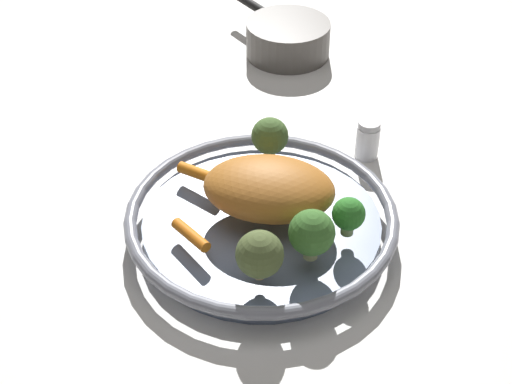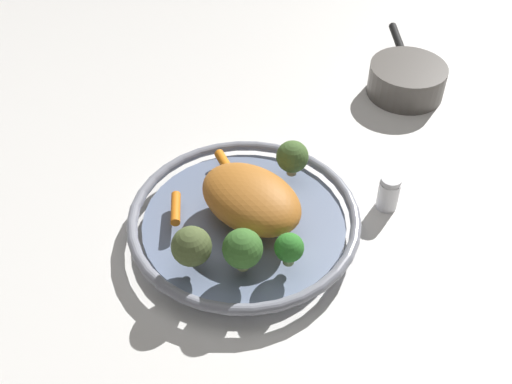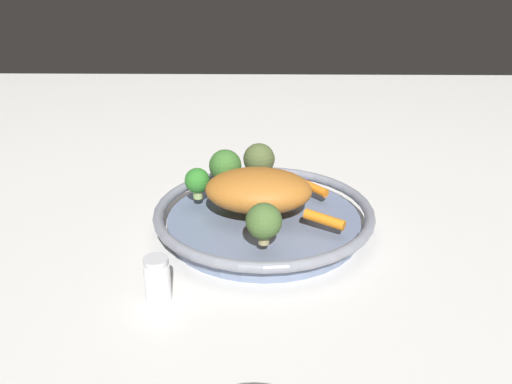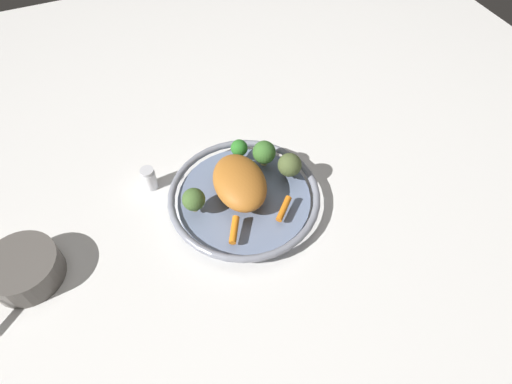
{
  "view_description": "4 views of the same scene",
  "coord_description": "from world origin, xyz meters",
  "px_view_note": "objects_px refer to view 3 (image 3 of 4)",
  "views": [
    {
      "loc": [
        0.07,
        -0.75,
        0.69
      ],
      "look_at": [
        -0.01,
        0.01,
        0.06
      ],
      "focal_mm": 54.1,
      "sensor_mm": 36.0,
      "label": 1
    },
    {
      "loc": [
        0.42,
        -0.48,
        0.71
      ],
      "look_at": [
        0.0,
        0.02,
        0.07
      ],
      "focal_mm": 42.91,
      "sensor_mm": 36.0,
      "label": 2
    },
    {
      "loc": [
        0.0,
        0.81,
        0.44
      ],
      "look_at": [
        0.01,
        0.01,
        0.07
      ],
      "focal_mm": 39.23,
      "sensor_mm": 36.0,
      "label": 3
    },
    {
      "loc": [
        -0.58,
        0.21,
        0.83
      ],
      "look_at": [
        -0.02,
        -0.02,
        0.06
      ],
      "focal_mm": 30.41,
      "sensor_mm": 36.0,
      "label": 4
    }
  ],
  "objects_px": {
    "baby_carrot_center": "(313,187)",
    "serving_bowl": "(265,218)",
    "broccoli_floret_mid": "(268,221)",
    "broccoli_floret_small": "(260,159)",
    "roast_chicken_piece": "(259,190)",
    "salt_shaker": "(159,279)",
    "broccoli_floret_edge": "(198,181)",
    "baby_carrot_back": "(325,220)",
    "broccoli_floret_large": "(226,166)"
  },
  "relations": [
    {
      "from": "serving_bowl",
      "to": "baby_carrot_center",
      "type": "bearing_deg",
      "value": -142.0
    },
    {
      "from": "broccoli_floret_small",
      "to": "broccoli_floret_mid",
      "type": "relative_size",
      "value": 1.05
    },
    {
      "from": "baby_carrot_center",
      "to": "roast_chicken_piece",
      "type": "bearing_deg",
      "value": 37.85
    },
    {
      "from": "baby_carrot_back",
      "to": "broccoli_floret_large",
      "type": "height_order",
      "value": "broccoli_floret_large"
    },
    {
      "from": "broccoli_floret_large",
      "to": "serving_bowl",
      "type": "bearing_deg",
      "value": 130.06
    },
    {
      "from": "baby_carrot_center",
      "to": "broccoli_floret_mid",
      "type": "height_order",
      "value": "broccoli_floret_mid"
    },
    {
      "from": "broccoli_floret_edge",
      "to": "salt_shaker",
      "type": "relative_size",
      "value": 0.85
    },
    {
      "from": "salt_shaker",
      "to": "baby_carrot_center",
      "type": "bearing_deg",
      "value": -130.8
    },
    {
      "from": "broccoli_floret_small",
      "to": "serving_bowl",
      "type": "bearing_deg",
      "value": 94.44
    },
    {
      "from": "broccoli_floret_large",
      "to": "salt_shaker",
      "type": "xyz_separation_m",
      "value": [
        0.07,
        0.27,
        -0.05
      ]
    },
    {
      "from": "roast_chicken_piece",
      "to": "broccoli_floret_small",
      "type": "relative_size",
      "value": 2.62
    },
    {
      "from": "baby_carrot_back",
      "to": "broccoli_floret_small",
      "type": "bearing_deg",
      "value": -60.55
    },
    {
      "from": "roast_chicken_piece",
      "to": "broccoli_floret_mid",
      "type": "xyz_separation_m",
      "value": [
        -0.01,
        0.11,
        0.0
      ]
    },
    {
      "from": "baby_carrot_back",
      "to": "broccoli_floret_edge",
      "type": "relative_size",
      "value": 1.22
    },
    {
      "from": "roast_chicken_piece",
      "to": "baby_carrot_center",
      "type": "bearing_deg",
      "value": -142.15
    },
    {
      "from": "baby_carrot_center",
      "to": "broccoli_floret_small",
      "type": "relative_size",
      "value": 1.0
    },
    {
      "from": "baby_carrot_back",
      "to": "salt_shaker",
      "type": "distance_m",
      "value": 0.27
    },
    {
      "from": "serving_bowl",
      "to": "broccoli_floret_small",
      "type": "bearing_deg",
      "value": -85.56
    },
    {
      "from": "broccoli_floret_edge",
      "to": "baby_carrot_back",
      "type": "bearing_deg",
      "value": 155.62
    },
    {
      "from": "broccoli_floret_small",
      "to": "broccoli_floret_mid",
      "type": "height_order",
      "value": "broccoli_floret_small"
    },
    {
      "from": "broccoli_floret_edge",
      "to": "broccoli_floret_small",
      "type": "distance_m",
      "value": 0.13
    },
    {
      "from": "roast_chicken_piece",
      "to": "baby_carrot_back",
      "type": "xyz_separation_m",
      "value": [
        -0.1,
        0.05,
        -0.02
      ]
    },
    {
      "from": "broccoli_floret_small",
      "to": "broccoli_floret_mid",
      "type": "distance_m",
      "value": 0.24
    },
    {
      "from": "serving_bowl",
      "to": "broccoli_floret_mid",
      "type": "xyz_separation_m",
      "value": [
        -0.0,
        0.12,
        0.05
      ]
    },
    {
      "from": "serving_bowl",
      "to": "broccoli_floret_small",
      "type": "distance_m",
      "value": 0.13
    },
    {
      "from": "baby_carrot_center",
      "to": "broccoli_floret_small",
      "type": "distance_m",
      "value": 0.11
    },
    {
      "from": "baby_carrot_back",
      "to": "broccoli_floret_small",
      "type": "relative_size",
      "value": 0.99
    },
    {
      "from": "broccoli_floret_mid",
      "to": "serving_bowl",
      "type": "bearing_deg",
      "value": -88.24
    },
    {
      "from": "baby_carrot_center",
      "to": "broccoli_floret_edge",
      "type": "xyz_separation_m",
      "value": [
        0.19,
        0.03,
        0.02
      ]
    },
    {
      "from": "baby_carrot_back",
      "to": "salt_shaker",
      "type": "xyz_separation_m",
      "value": [
        0.23,
        0.13,
        -0.02
      ]
    },
    {
      "from": "baby_carrot_back",
      "to": "salt_shaker",
      "type": "bearing_deg",
      "value": 29.96
    },
    {
      "from": "broccoli_floret_small",
      "to": "broccoli_floret_mid",
      "type": "bearing_deg",
      "value": 93.11
    },
    {
      "from": "serving_bowl",
      "to": "broccoli_floret_small",
      "type": "relative_size",
      "value": 5.52
    },
    {
      "from": "serving_bowl",
      "to": "broccoli_floret_large",
      "type": "distance_m",
      "value": 0.12
    },
    {
      "from": "roast_chicken_piece",
      "to": "broccoli_floret_large",
      "type": "relative_size",
      "value": 2.52
    },
    {
      "from": "broccoli_floret_edge",
      "to": "salt_shaker",
      "type": "bearing_deg",
      "value": 82.56
    },
    {
      "from": "baby_carrot_center",
      "to": "broccoli_floret_mid",
      "type": "xyz_separation_m",
      "value": [
        0.08,
        0.18,
        0.03
      ]
    },
    {
      "from": "baby_carrot_center",
      "to": "serving_bowl",
      "type": "bearing_deg",
      "value": 38.0
    },
    {
      "from": "broccoli_floret_small",
      "to": "broccoli_floret_large",
      "type": "distance_m",
      "value": 0.07
    },
    {
      "from": "broccoli_floret_edge",
      "to": "baby_carrot_center",
      "type": "bearing_deg",
      "value": -170.7
    },
    {
      "from": "baby_carrot_back",
      "to": "roast_chicken_piece",
      "type": "bearing_deg",
      "value": -27.71
    },
    {
      "from": "serving_bowl",
      "to": "baby_carrot_back",
      "type": "height_order",
      "value": "baby_carrot_back"
    },
    {
      "from": "salt_shaker",
      "to": "broccoli_floret_mid",
      "type": "bearing_deg",
      "value": -152.59
    },
    {
      "from": "baby_carrot_back",
      "to": "broccoli_floret_edge",
      "type": "xyz_separation_m",
      "value": [
        0.2,
        -0.09,
        0.02
      ]
    },
    {
      "from": "baby_carrot_center",
      "to": "broccoli_floret_large",
      "type": "height_order",
      "value": "broccoli_floret_large"
    },
    {
      "from": "broccoli_floret_small",
      "to": "roast_chicken_piece",
      "type": "bearing_deg",
      "value": 90.23
    },
    {
      "from": "broccoli_floret_mid",
      "to": "broccoli_floret_large",
      "type": "relative_size",
      "value": 0.91
    },
    {
      "from": "baby_carrot_back",
      "to": "broccoli_floret_edge",
      "type": "height_order",
      "value": "broccoli_floret_edge"
    },
    {
      "from": "broccoli_floret_edge",
      "to": "broccoli_floret_mid",
      "type": "height_order",
      "value": "broccoli_floret_mid"
    },
    {
      "from": "roast_chicken_piece",
      "to": "serving_bowl",
      "type": "bearing_deg",
      "value": -143.62
    }
  ]
}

